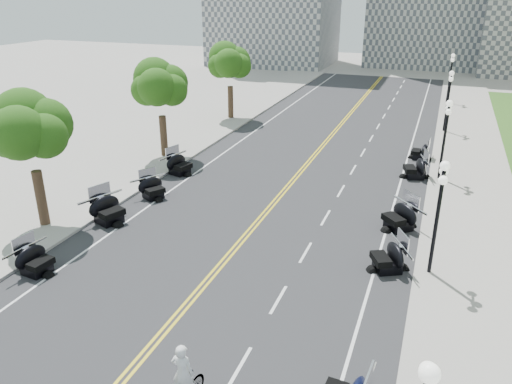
% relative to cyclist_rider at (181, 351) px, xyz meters
% --- Properties ---
extents(ground, '(160.00, 160.00, 0.00)m').
position_rel_cyclist_rider_xyz_m(ground, '(-2.36, 6.11, -2.08)').
color(ground, gray).
extents(road, '(16.00, 90.00, 0.01)m').
position_rel_cyclist_rider_xyz_m(road, '(-2.36, 16.11, -2.07)').
color(road, '#333335').
rests_on(road, ground).
extents(centerline_yellow_a, '(0.12, 90.00, 0.00)m').
position_rel_cyclist_rider_xyz_m(centerline_yellow_a, '(-2.48, 16.11, -2.07)').
color(centerline_yellow_a, yellow).
rests_on(centerline_yellow_a, road).
extents(centerline_yellow_b, '(0.12, 90.00, 0.00)m').
position_rel_cyclist_rider_xyz_m(centerline_yellow_b, '(-2.24, 16.11, -2.07)').
color(centerline_yellow_b, yellow).
rests_on(centerline_yellow_b, road).
extents(edge_line_north, '(0.12, 90.00, 0.00)m').
position_rel_cyclist_rider_xyz_m(edge_line_north, '(4.04, 16.11, -2.07)').
color(edge_line_north, white).
rests_on(edge_line_north, road).
extents(edge_line_south, '(0.12, 90.00, 0.00)m').
position_rel_cyclist_rider_xyz_m(edge_line_south, '(-8.76, 16.11, -2.07)').
color(edge_line_south, white).
rests_on(edge_line_south, road).
extents(lane_dash_5, '(0.12, 2.00, 0.00)m').
position_rel_cyclist_rider_xyz_m(lane_dash_5, '(0.84, 2.11, -2.07)').
color(lane_dash_5, white).
rests_on(lane_dash_5, road).
extents(lane_dash_6, '(0.12, 2.00, 0.00)m').
position_rel_cyclist_rider_xyz_m(lane_dash_6, '(0.84, 6.11, -2.07)').
color(lane_dash_6, white).
rests_on(lane_dash_6, road).
extents(lane_dash_7, '(0.12, 2.00, 0.00)m').
position_rel_cyclist_rider_xyz_m(lane_dash_7, '(0.84, 10.11, -2.07)').
color(lane_dash_7, white).
rests_on(lane_dash_7, road).
extents(lane_dash_8, '(0.12, 2.00, 0.00)m').
position_rel_cyclist_rider_xyz_m(lane_dash_8, '(0.84, 14.11, -2.07)').
color(lane_dash_8, white).
rests_on(lane_dash_8, road).
extents(lane_dash_9, '(0.12, 2.00, 0.00)m').
position_rel_cyclist_rider_xyz_m(lane_dash_9, '(0.84, 18.11, -2.07)').
color(lane_dash_9, white).
rests_on(lane_dash_9, road).
extents(lane_dash_10, '(0.12, 2.00, 0.00)m').
position_rel_cyclist_rider_xyz_m(lane_dash_10, '(0.84, 22.11, -2.07)').
color(lane_dash_10, white).
rests_on(lane_dash_10, road).
extents(lane_dash_11, '(0.12, 2.00, 0.00)m').
position_rel_cyclist_rider_xyz_m(lane_dash_11, '(0.84, 26.11, -2.07)').
color(lane_dash_11, white).
rests_on(lane_dash_11, road).
extents(lane_dash_12, '(0.12, 2.00, 0.00)m').
position_rel_cyclist_rider_xyz_m(lane_dash_12, '(0.84, 30.11, -2.07)').
color(lane_dash_12, white).
rests_on(lane_dash_12, road).
extents(lane_dash_13, '(0.12, 2.00, 0.00)m').
position_rel_cyclist_rider_xyz_m(lane_dash_13, '(0.84, 34.11, -2.07)').
color(lane_dash_13, white).
rests_on(lane_dash_13, road).
extents(lane_dash_14, '(0.12, 2.00, 0.00)m').
position_rel_cyclist_rider_xyz_m(lane_dash_14, '(0.84, 38.11, -2.07)').
color(lane_dash_14, white).
rests_on(lane_dash_14, road).
extents(lane_dash_15, '(0.12, 2.00, 0.00)m').
position_rel_cyclist_rider_xyz_m(lane_dash_15, '(0.84, 42.11, -2.07)').
color(lane_dash_15, white).
rests_on(lane_dash_15, road).
extents(lane_dash_16, '(0.12, 2.00, 0.00)m').
position_rel_cyclist_rider_xyz_m(lane_dash_16, '(0.84, 46.11, -2.07)').
color(lane_dash_16, white).
rests_on(lane_dash_16, road).
extents(lane_dash_17, '(0.12, 2.00, 0.00)m').
position_rel_cyclist_rider_xyz_m(lane_dash_17, '(0.84, 50.11, -2.07)').
color(lane_dash_17, white).
rests_on(lane_dash_17, road).
extents(lane_dash_18, '(0.12, 2.00, 0.00)m').
position_rel_cyclist_rider_xyz_m(lane_dash_18, '(0.84, 54.11, -2.07)').
color(lane_dash_18, white).
rests_on(lane_dash_18, road).
extents(lane_dash_19, '(0.12, 2.00, 0.00)m').
position_rel_cyclist_rider_xyz_m(lane_dash_19, '(0.84, 58.11, -2.07)').
color(lane_dash_19, white).
rests_on(lane_dash_19, road).
extents(sidewalk_north, '(5.00, 90.00, 0.15)m').
position_rel_cyclist_rider_xyz_m(sidewalk_north, '(8.14, 16.11, -2.00)').
color(sidewalk_north, '#9E9991').
rests_on(sidewalk_north, ground).
extents(sidewalk_south, '(5.00, 90.00, 0.15)m').
position_rel_cyclist_rider_xyz_m(sidewalk_south, '(-12.86, 16.11, -2.00)').
color(sidewalk_south, '#9E9991').
rests_on(sidewalk_south, ground).
extents(street_lamp_2, '(0.50, 1.20, 4.90)m').
position_rel_cyclist_rider_xyz_m(street_lamp_2, '(6.24, 10.11, 0.52)').
color(street_lamp_2, black).
rests_on(street_lamp_2, sidewalk_north).
extents(street_lamp_3, '(0.50, 1.20, 4.90)m').
position_rel_cyclist_rider_xyz_m(street_lamp_3, '(6.24, 22.11, 0.52)').
color(street_lamp_3, black).
rests_on(street_lamp_3, sidewalk_north).
extents(street_lamp_4, '(0.50, 1.20, 4.90)m').
position_rel_cyclist_rider_xyz_m(street_lamp_4, '(6.24, 34.11, 0.52)').
color(street_lamp_4, black).
rests_on(street_lamp_4, sidewalk_north).
extents(street_lamp_5, '(0.50, 1.20, 4.90)m').
position_rel_cyclist_rider_xyz_m(street_lamp_5, '(6.24, 46.11, 0.52)').
color(street_lamp_5, black).
rests_on(street_lamp_5, sidewalk_north).
extents(tree_2, '(4.80, 4.80, 9.20)m').
position_rel_cyclist_rider_xyz_m(tree_2, '(-12.36, 8.11, 2.67)').
color(tree_2, '#235619').
rests_on(tree_2, sidewalk_south).
extents(tree_3, '(4.80, 4.80, 9.20)m').
position_rel_cyclist_rider_xyz_m(tree_3, '(-12.36, 20.11, 2.67)').
color(tree_3, '#235619').
rests_on(tree_3, sidewalk_south).
extents(tree_4, '(4.80, 4.80, 9.20)m').
position_rel_cyclist_rider_xyz_m(tree_4, '(-12.36, 32.11, 2.67)').
color(tree_4, '#235619').
rests_on(tree_4, sidewalk_south).
extents(motorcycle_n_6, '(2.72, 2.72, 1.41)m').
position_rel_cyclist_rider_xyz_m(motorcycle_n_6, '(4.53, 9.87, -1.37)').
color(motorcycle_n_6, black).
rests_on(motorcycle_n_6, road).
extents(motorcycle_n_7, '(3.05, 3.05, 1.51)m').
position_rel_cyclist_rider_xyz_m(motorcycle_n_7, '(4.57, 14.11, -1.32)').
color(motorcycle_n_7, black).
rests_on(motorcycle_n_7, road).
extents(motorcycle_n_9, '(2.59, 2.59, 1.47)m').
position_rel_cyclist_rider_xyz_m(motorcycle_n_9, '(4.78, 22.00, -1.34)').
color(motorcycle_n_9, black).
rests_on(motorcycle_n_9, road).
extents(motorcycle_n_10, '(1.95, 1.95, 1.28)m').
position_rel_cyclist_rider_xyz_m(motorcycle_n_10, '(4.84, 26.05, -1.44)').
color(motorcycle_n_10, black).
rests_on(motorcycle_n_10, road).
extents(motorcycle_s_5, '(2.15, 2.15, 1.35)m').
position_rel_cyclist_rider_xyz_m(motorcycle_s_5, '(-9.45, 4.39, -1.40)').
color(motorcycle_s_5, black).
rests_on(motorcycle_s_5, road).
extents(motorcycle_s_6, '(2.89, 2.89, 1.57)m').
position_rel_cyclist_rider_xyz_m(motorcycle_s_6, '(-9.57, 9.64, -1.29)').
color(motorcycle_s_6, black).
rests_on(motorcycle_s_6, road).
extents(motorcycle_s_7, '(2.64, 2.64, 1.35)m').
position_rel_cyclist_rider_xyz_m(motorcycle_s_7, '(-9.15, 13.26, -1.40)').
color(motorcycle_s_7, black).
rests_on(motorcycle_s_7, road).
extents(motorcycle_s_8, '(2.56, 2.56, 1.45)m').
position_rel_cyclist_rider_xyz_m(motorcycle_s_8, '(-9.63, 17.34, -1.35)').
color(motorcycle_s_8, black).
rests_on(motorcycle_s_8, road).
extents(cyclist_rider, '(0.70, 0.46, 1.91)m').
position_rel_cyclist_rider_xyz_m(cyclist_rider, '(0.00, 0.00, 0.00)').
color(cyclist_rider, white).
rests_on(cyclist_rider, bicycle).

